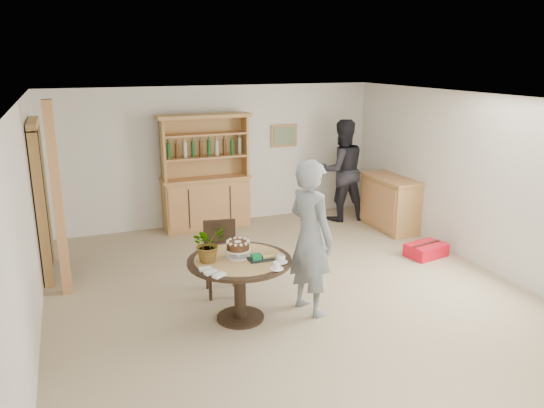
{
  "coord_description": "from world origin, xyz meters",
  "views": [
    {
      "loc": [
        -2.51,
        -5.72,
        2.99
      ],
      "look_at": [
        0.0,
        0.76,
        1.05
      ],
      "focal_mm": 35.0,
      "sensor_mm": 36.0,
      "label": 1
    }
  ],
  "objects_px": {
    "sideboard": "(390,203)",
    "dining_table": "(240,271)",
    "teen_boy": "(311,238)",
    "adult_person": "(342,170)",
    "hutch": "(206,190)",
    "red_suitcase": "(426,250)",
    "dining_chair": "(221,253)"
  },
  "relations": [
    {
      "from": "sideboard",
      "to": "dining_table",
      "type": "xyz_separation_m",
      "value": [
        -3.54,
        -2.3,
        0.13
      ]
    },
    {
      "from": "sideboard",
      "to": "adult_person",
      "type": "relative_size",
      "value": 0.67
    },
    {
      "from": "red_suitcase",
      "to": "hutch",
      "type": "bearing_deg",
      "value": 125.6
    },
    {
      "from": "sideboard",
      "to": "dining_chair",
      "type": "xyz_separation_m",
      "value": [
        -3.53,
        -1.47,
        0.06
      ]
    },
    {
      "from": "hutch",
      "to": "dining_table",
      "type": "relative_size",
      "value": 1.7
    },
    {
      "from": "dining_chair",
      "to": "teen_boy",
      "type": "distance_m",
      "value": 1.31
    },
    {
      "from": "hutch",
      "to": "teen_boy",
      "type": "bearing_deg",
      "value": -84.58
    },
    {
      "from": "red_suitcase",
      "to": "teen_boy",
      "type": "bearing_deg",
      "value": -169.04
    },
    {
      "from": "hutch",
      "to": "dining_table",
      "type": "bearing_deg",
      "value": -98.12
    },
    {
      "from": "hutch",
      "to": "dining_chair",
      "type": "relative_size",
      "value": 2.16
    },
    {
      "from": "sideboard",
      "to": "dining_table",
      "type": "bearing_deg",
      "value": -147.08
    },
    {
      "from": "dining_chair",
      "to": "teen_boy",
      "type": "height_order",
      "value": "teen_boy"
    },
    {
      "from": "adult_person",
      "to": "red_suitcase",
      "type": "relative_size",
      "value": 2.84
    },
    {
      "from": "teen_boy",
      "to": "adult_person",
      "type": "relative_size",
      "value": 0.99
    },
    {
      "from": "teen_boy",
      "to": "red_suitcase",
      "type": "relative_size",
      "value": 2.82
    },
    {
      "from": "dining_table",
      "to": "teen_boy",
      "type": "height_order",
      "value": "teen_boy"
    },
    {
      "from": "teen_boy",
      "to": "adult_person",
      "type": "bearing_deg",
      "value": -49.93
    },
    {
      "from": "dining_table",
      "to": "red_suitcase",
      "type": "bearing_deg",
      "value": 15.09
    },
    {
      "from": "hutch",
      "to": "teen_boy",
      "type": "distance_m",
      "value": 3.66
    },
    {
      "from": "hutch",
      "to": "teen_boy",
      "type": "height_order",
      "value": "hutch"
    },
    {
      "from": "hutch",
      "to": "teen_boy",
      "type": "relative_size",
      "value": 1.09
    },
    {
      "from": "teen_boy",
      "to": "adult_person",
      "type": "xyz_separation_m",
      "value": [
        2.14,
        3.2,
        0.01
      ]
    },
    {
      "from": "red_suitcase",
      "to": "dining_chair",
      "type": "bearing_deg",
      "value": 170.06
    },
    {
      "from": "dining_table",
      "to": "red_suitcase",
      "type": "height_order",
      "value": "dining_table"
    },
    {
      "from": "sideboard",
      "to": "dining_table",
      "type": "height_order",
      "value": "sideboard"
    },
    {
      "from": "teen_boy",
      "to": "red_suitcase",
      "type": "bearing_deg",
      "value": -84.16
    },
    {
      "from": "teen_boy",
      "to": "hutch",
      "type": "bearing_deg",
      "value": -10.73
    },
    {
      "from": "dining_chair",
      "to": "dining_table",
      "type": "bearing_deg",
      "value": -82.45
    },
    {
      "from": "sideboard",
      "to": "teen_boy",
      "type": "height_order",
      "value": "teen_boy"
    },
    {
      "from": "sideboard",
      "to": "dining_table",
      "type": "distance_m",
      "value": 4.23
    },
    {
      "from": "dining_table",
      "to": "hutch",
      "type": "bearing_deg",
      "value": 81.88
    },
    {
      "from": "dining_table",
      "to": "teen_boy",
      "type": "bearing_deg",
      "value": -6.71
    }
  ]
}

